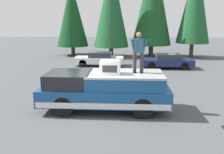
{
  "coord_description": "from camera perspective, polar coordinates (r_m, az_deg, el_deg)",
  "views": [
    {
      "loc": [
        -9.73,
        -1.47,
        3.85
      ],
      "look_at": [
        0.85,
        -0.88,
        1.35
      ],
      "focal_mm": 39.29,
      "sensor_mm": 36.0,
      "label": 1
    }
  ],
  "objects": [
    {
      "name": "ground_plane",
      "position": [
        10.57,
        -5.09,
        -8.15
      ],
      "size": [
        90.0,
        90.0,
        0.0
      ],
      "primitive_type": "plane",
      "color": "#4C4F51"
    },
    {
      "name": "pickup_truck",
      "position": [
        10.55,
        -1.74,
        -3.13
      ],
      "size": [
        2.01,
        5.54,
        1.65
      ],
      "color": "navy",
      "rests_on": "ground"
    },
    {
      "name": "compressor_unit",
      "position": [
        10.13,
        -0.41,
        2.33
      ],
      "size": [
        0.65,
        0.84,
        0.56
      ],
      "color": "silver",
      "rests_on": "pickup_truck"
    },
    {
      "name": "person_on_truck_bed",
      "position": [
        10.3,
        6.19,
        5.95
      ],
      "size": [
        0.29,
        0.72,
        1.69
      ],
      "color": "#333338",
      "rests_on": "pickup_truck"
    },
    {
      "name": "parked_car_navy",
      "position": [
        20.19,
        12.68,
        3.64
      ],
      "size": [
        1.64,
        4.1,
        1.16
      ],
      "color": "navy",
      "rests_on": "ground"
    },
    {
      "name": "parked_car_white",
      "position": [
        20.81,
        -2.96,
        4.23
      ],
      "size": [
        1.64,
        4.1,
        1.16
      ],
      "color": "white",
      "rests_on": "ground"
    },
    {
      "name": "conifer_far_left",
      "position": [
        26.68,
        18.74,
        16.28
      ],
      "size": [
        3.32,
        3.32,
        9.66
      ],
      "color": "#4C3826",
      "rests_on": "ground"
    },
    {
      "name": "conifer_center_left",
      "position": [
        25.77,
        -0.2,
        16.5
      ],
      "size": [
        3.6,
        3.6,
        9.54
      ],
      "color": "#4C3826",
      "rests_on": "ground"
    },
    {
      "name": "conifer_center_right",
      "position": [
        27.21,
        -9.33,
        14.27
      ],
      "size": [
        3.36,
        3.36,
        7.81
      ],
      "color": "#4C3826",
      "rests_on": "ground"
    }
  ]
}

